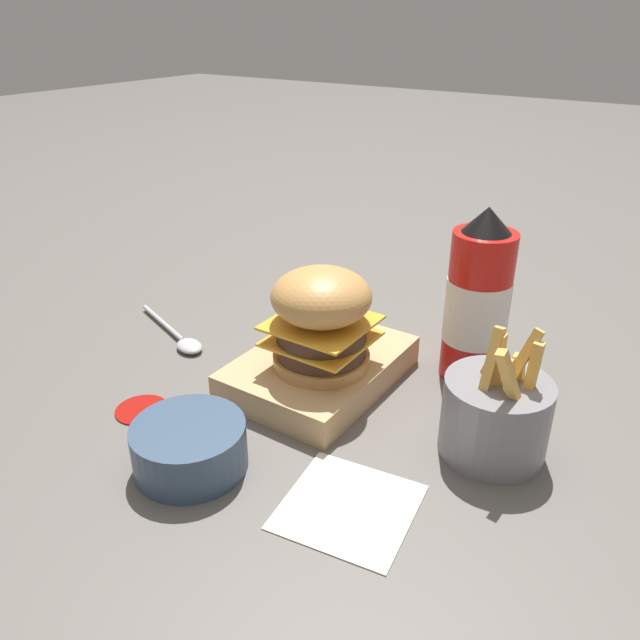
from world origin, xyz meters
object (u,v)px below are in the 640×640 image
object	(u,v)px
serving_board	(320,369)
fries_basket	(496,415)
burger	(321,318)
side_bowl	(190,445)
ketchup_bottle	(477,303)
spoon	(182,340)

from	to	relation	value
serving_board	fries_basket	size ratio (longest dim) A/B	1.53
burger	side_bowl	xyz separation A→B (m)	(0.19, -0.03, -0.07)
burger	ketchup_bottle	xyz separation A→B (m)	(-0.14, 0.14, 0.00)
serving_board	fries_basket	xyz separation A→B (m)	(0.01, 0.23, 0.03)
ketchup_bottle	fries_basket	distance (m)	0.17
side_bowl	fries_basket	bearing A→B (deg)	128.34
burger	fries_basket	size ratio (longest dim) A/B	0.82
spoon	side_bowl	bearing A→B (deg)	-23.31
burger	ketchup_bottle	world-z (taller)	ketchup_bottle
ketchup_bottle	spoon	bearing A→B (deg)	-67.84
burger	serving_board	bearing A→B (deg)	-142.02
fries_basket	spoon	world-z (taller)	fries_basket
fries_basket	spoon	distance (m)	0.45
burger	ketchup_bottle	bearing A→B (deg)	135.62
burger	spoon	world-z (taller)	burger
ketchup_bottle	side_bowl	bearing A→B (deg)	-26.85
burger	ketchup_bottle	size ratio (longest dim) A/B	0.55
spoon	burger	bearing A→B (deg)	22.06
ketchup_bottle	spoon	size ratio (longest dim) A/B	1.27
serving_board	burger	bearing A→B (deg)	37.98
serving_board	ketchup_bottle	size ratio (longest dim) A/B	1.03
side_bowl	spoon	bearing A→B (deg)	-133.06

